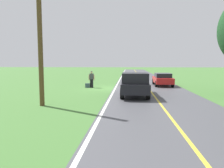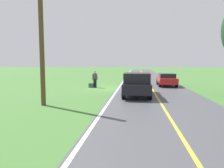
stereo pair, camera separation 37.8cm
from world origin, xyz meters
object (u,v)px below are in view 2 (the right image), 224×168
at_px(sedan_near_oncoming, 167,79).
at_px(utility_pole_roadside, 41,37).
at_px(suitcase_carried, 91,85).
at_px(hitchhiker_walking, 95,78).
at_px(pickup_truck_passing, 137,84).

relative_size(sedan_near_oncoming, utility_pole_roadside, 0.55).
distance_m(suitcase_carried, utility_pole_roadside, 10.08).
bearing_deg(hitchhiker_walking, pickup_truck_passing, 129.29).
height_order(hitchhiker_walking, pickup_truck_passing, pickup_truck_passing).
bearing_deg(sedan_near_oncoming, hitchhiker_walking, 18.25).
distance_m(sedan_near_oncoming, utility_pole_roadside, 15.19).
bearing_deg(pickup_truck_passing, sedan_near_oncoming, -113.31).
bearing_deg(hitchhiker_walking, sedan_near_oncoming, -161.75).
height_order(pickup_truck_passing, sedan_near_oncoming, pickup_truck_passing).
distance_m(suitcase_carried, sedan_near_oncoming, 8.42).
xyz_separation_m(pickup_truck_passing, sedan_near_oncoming, (-3.32, -7.70, -0.21)).
bearing_deg(suitcase_carried, pickup_truck_passing, 45.59).
xyz_separation_m(pickup_truck_passing, utility_pole_roadside, (5.62, 4.13, 3.08)).
xyz_separation_m(hitchhiker_walking, utility_pole_roadside, (1.36, 9.34, 3.07)).
bearing_deg(suitcase_carried, utility_pole_roadside, -2.46).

